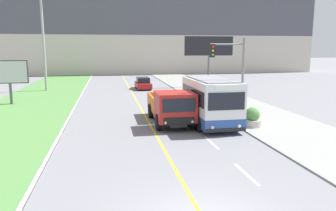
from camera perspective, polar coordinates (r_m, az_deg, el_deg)
lane_marking_centre at (r=11.40m, az=6.12°, el=-16.54°), size 2.88×140.00×0.01m
apartment_block_background at (r=68.05m, az=-8.41°, el=14.70°), size 80.00×8.04×21.62m
city_bus at (r=21.85m, az=7.43°, el=0.66°), size 2.65×6.03×3.12m
dump_truck at (r=21.58m, az=0.75°, el=-0.39°), size 2.47×6.60×2.34m
car_distant at (r=41.39m, az=-4.38°, el=3.85°), size 1.80×4.30×1.45m
utility_pole_far at (r=41.95m, az=-20.90°, el=10.82°), size 1.80×0.28×12.22m
traffic_light_mast at (r=21.08m, az=11.27°, el=5.88°), size 2.28×0.32×5.71m
billboard_large at (r=43.85m, az=7.14°, el=9.99°), size 6.56×0.24×6.61m
billboard_small at (r=33.11m, az=-25.93°, el=5.04°), size 3.27×0.24×4.00m
planter_round_near at (r=21.84m, az=14.45°, el=-2.13°), size 1.20×1.20×1.25m
planter_round_second at (r=25.22m, az=10.61°, el=-0.37°), size 1.15×1.15×1.26m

